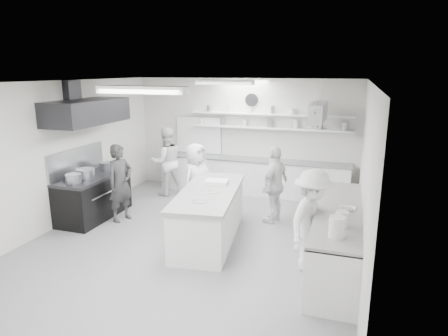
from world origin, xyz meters
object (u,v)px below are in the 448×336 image
(right_counter, at_px, (338,238))
(cook_back, at_px, (166,162))
(stove, at_px, (94,198))
(prep_island, at_px, (209,216))
(back_counter, at_px, (252,177))
(cook_stove, at_px, (120,183))

(right_counter, distance_m, cook_back, 5.18)
(stove, distance_m, prep_island, 2.86)
(back_counter, relative_size, prep_island, 1.97)
(stove, distance_m, back_counter, 4.03)
(right_counter, bearing_deg, cook_back, 149.55)
(right_counter, xyz_separation_m, prep_island, (-2.40, 0.29, -0.00))
(cook_stove, distance_m, cook_back, 1.99)
(stove, height_order, cook_stove, cook_stove)
(cook_back, bearing_deg, right_counter, 106.17)
(back_counter, xyz_separation_m, cook_back, (-2.10, -0.79, 0.43))
(back_counter, bearing_deg, cook_back, -159.45)
(stove, xyz_separation_m, prep_island, (2.85, -0.31, 0.02))
(cook_back, bearing_deg, back_counter, 157.17)
(prep_island, relative_size, cook_back, 1.43)
(stove, xyz_separation_m, cook_stove, (0.69, 0.03, 0.39))
(prep_island, xyz_separation_m, cook_back, (-2.04, 2.32, 0.42))
(prep_island, distance_m, cook_back, 3.12)
(cook_back, bearing_deg, cook_stove, 43.33)
(cook_stove, xyz_separation_m, cook_back, (0.11, 1.98, 0.05))
(stove, relative_size, cook_back, 1.01)
(back_counter, bearing_deg, cook_stove, -128.59)
(prep_island, bearing_deg, right_counter, -14.86)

